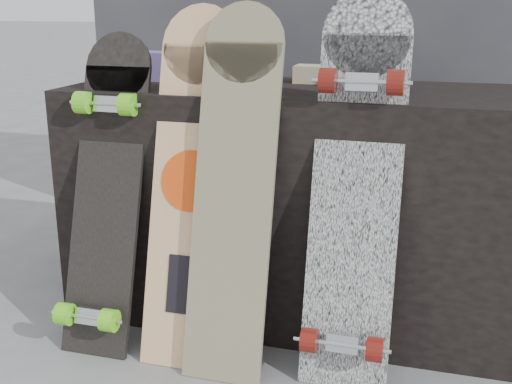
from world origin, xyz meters
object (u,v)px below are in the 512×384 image
(longboard_cascadia, at_px, (356,184))
(vendor_table, at_px, (306,204))
(longboard_geisha, at_px, (192,176))
(longboard_celtic, at_px, (235,180))
(skateboard_dark, at_px, (106,188))

(longboard_cascadia, bearing_deg, vendor_table, 122.16)
(longboard_geisha, height_order, longboard_celtic, longboard_celtic)
(longboard_cascadia, relative_size, skateboard_dark, 1.13)
(vendor_table, distance_m, longboard_cascadia, 0.43)
(longboard_cascadia, bearing_deg, longboard_celtic, -173.61)
(longboard_celtic, height_order, longboard_cascadia, longboard_cascadia)
(longboard_celtic, xyz_separation_m, skateboard_dark, (-0.43, 0.02, -0.06))
(vendor_table, distance_m, skateboard_dark, 0.68)
(vendor_table, distance_m, longboard_geisha, 0.47)
(skateboard_dark, bearing_deg, longboard_celtic, -2.86)
(longboard_celtic, relative_size, longboard_cascadia, 0.97)
(longboard_celtic, xyz_separation_m, longboard_cascadia, (0.35, 0.04, 0.00))
(vendor_table, distance_m, longboard_celtic, 0.43)
(longboard_geisha, distance_m, skateboard_dark, 0.29)
(vendor_table, bearing_deg, longboard_celtic, -110.70)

